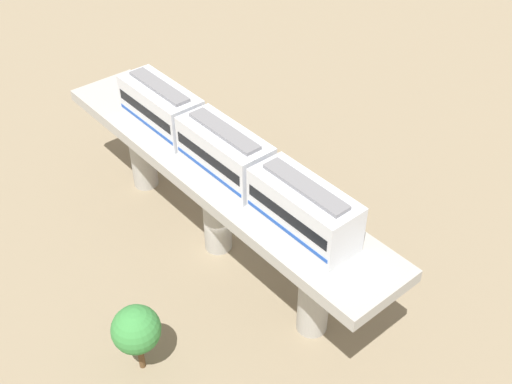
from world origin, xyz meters
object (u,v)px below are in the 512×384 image
Objects in this scene: parked_car_red at (249,169)px; tree_near_viaduct at (136,330)px; parked_car_white at (298,215)px; train at (225,153)px.

tree_near_viaduct is at bearing -141.51° from parked_car_red.
parked_car_red is 6.59m from parked_car_white.
train is at bearing 166.75° from parked_car_white.
tree_near_viaduct is (-15.44, -3.30, 2.54)m from parked_car_white.
parked_car_red is (6.80, 5.87, -7.96)m from train.
parked_car_red is 19.22m from tree_near_viaduct.
tree_near_viaduct reaches higher than parked_car_white.
tree_near_viaduct is (-16.31, -9.84, 2.54)m from parked_car_red.
train is 4.36× the size of tree_near_viaduct.
train reaches higher than parked_car_red.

